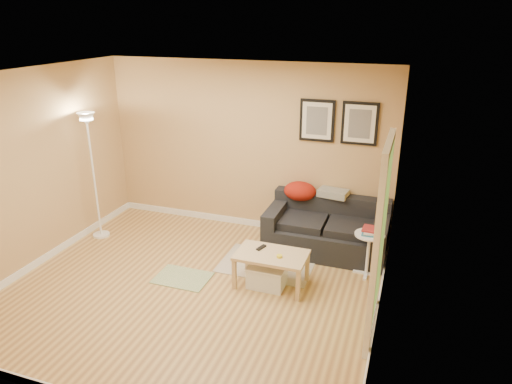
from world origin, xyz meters
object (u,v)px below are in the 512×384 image
coffee_table (271,269)px  side_table (368,254)px  floor_lamp (94,180)px  storage_bin (267,276)px  sofa (327,227)px  book_stack (370,231)px

coffee_table → side_table: (1.11, 0.65, 0.07)m
side_table → floor_lamp: size_ratio=0.30×
coffee_table → storage_bin: (-0.04, -0.05, -0.08)m
sofa → storage_bin: sofa is taller
storage_bin → side_table: bearing=31.3°
coffee_table → side_table: side_table is taller
storage_bin → floor_lamp: 3.02m
book_stack → coffee_table: bearing=-149.3°
sofa → book_stack: (0.63, -0.46, 0.25)m
side_table → book_stack: bearing=110.6°
book_stack → floor_lamp: 4.03m
coffee_table → storage_bin: size_ratio=1.87×
side_table → book_stack: (-0.01, 0.02, 0.33)m
sofa → storage_bin: size_ratio=3.62×
coffee_table → book_stack: bearing=15.3°
storage_bin → floor_lamp: size_ratio=0.24×
coffee_table → book_stack: size_ratio=3.68×
coffee_table → book_stack: book_stack is taller
sofa → floor_lamp: floor_lamp is taller
sofa → storage_bin: 1.31m
coffee_table → storage_bin: 0.10m
book_stack → side_table: bearing=-69.9°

